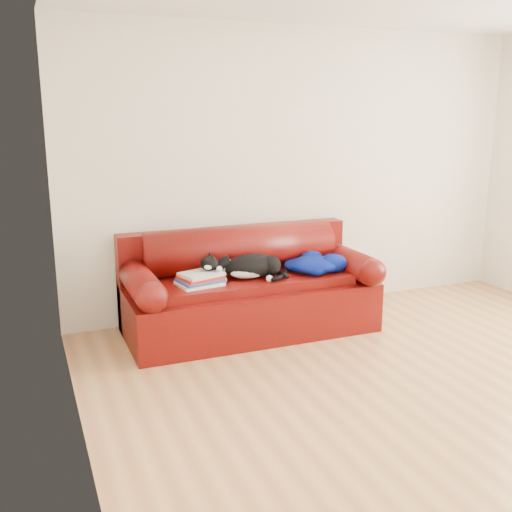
{
  "coord_description": "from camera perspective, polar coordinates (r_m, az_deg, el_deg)",
  "views": [
    {
      "loc": [
        -2.49,
        -3.06,
        1.86
      ],
      "look_at": [
        -0.72,
        1.35,
        0.7
      ],
      "focal_mm": 42.0,
      "sensor_mm": 36.0,
      "label": 1
    }
  ],
  "objects": [
    {
      "name": "ground",
      "position": [
        4.36,
        15.93,
        -12.09
      ],
      "size": [
        4.5,
        4.5,
        0.0
      ],
      "primitive_type": "plane",
      "color": "#9B693E",
      "rests_on": "ground"
    },
    {
      "name": "room_shell",
      "position": [
        4.04,
        18.77,
        10.25
      ],
      "size": [
        4.52,
        4.02,
        2.61
      ],
      "color": "beige",
      "rests_on": "ground"
    },
    {
      "name": "sofa_base",
      "position": [
        5.15,
        -0.6,
        -4.64
      ],
      "size": [
        2.1,
        0.9,
        0.5
      ],
      "color": "#400B02",
      "rests_on": "ground"
    },
    {
      "name": "sofa_back",
      "position": [
        5.28,
        -1.56,
        -0.74
      ],
      "size": [
        2.1,
        1.01,
        0.88
      ],
      "color": "#400B02",
      "rests_on": "ground"
    },
    {
      "name": "book_stack",
      "position": [
        4.8,
        -5.33,
        -2.18
      ],
      "size": [
        0.37,
        0.32,
        0.1
      ],
      "rotation": [
        0.0,
        0.0,
        0.23
      ],
      "color": "silver",
      "rests_on": "sofa_base"
    },
    {
      "name": "cat",
      "position": [
        4.96,
        -0.51,
        -1.03
      ],
      "size": [
        0.66,
        0.4,
        0.25
      ],
      "rotation": [
        0.0,
        0.0,
        -0.32
      ],
      "color": "black",
      "rests_on": "sofa_base"
    },
    {
      "name": "blanket",
      "position": [
        5.2,
        5.67,
        -0.72
      ],
      "size": [
        0.52,
        0.42,
        0.16
      ],
      "rotation": [
        0.0,
        0.0,
        0.03
      ],
      "color": "#02034F",
      "rests_on": "sofa_base"
    }
  ]
}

